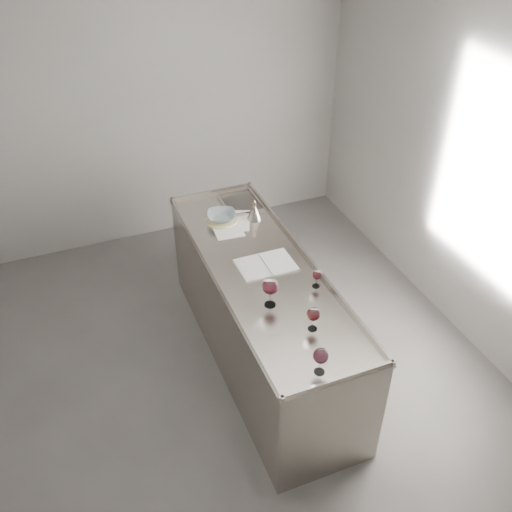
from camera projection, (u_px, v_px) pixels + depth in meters
name	position (u px, v px, depth m)	size (l,w,h in m)	color
room_shell	(207.00, 254.00, 3.59)	(4.54, 5.04, 2.84)	#514E4C
counter	(261.00, 314.00, 4.51)	(0.77, 2.42, 0.97)	#9D958D
wine_glass_left	(321.00, 356.00, 3.32)	(0.09, 0.09, 0.18)	white
wine_glass_middle	(270.00, 287.00, 3.80)	(0.11, 0.11, 0.22)	white
wine_glass_right	(314.00, 315.00, 3.63)	(0.09, 0.09, 0.17)	white
wine_glass_small	(317.00, 275.00, 4.00)	(0.07, 0.07, 0.14)	white
notebook	(266.00, 265.00, 4.25)	(0.42, 0.29, 0.02)	white
loose_paper_top	(227.00, 227.00, 4.67)	(0.23, 0.33, 0.00)	white
loose_paper_under	(236.00, 220.00, 4.75)	(0.23, 0.32, 0.00)	white
trivet	(222.00, 220.00, 4.74)	(0.26, 0.26, 0.02)	beige
ceramic_bowl	(221.00, 216.00, 4.72)	(0.24, 0.24, 0.06)	gray
wine_funnel	(255.00, 213.00, 4.74)	(0.13, 0.13, 0.20)	#A59D93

